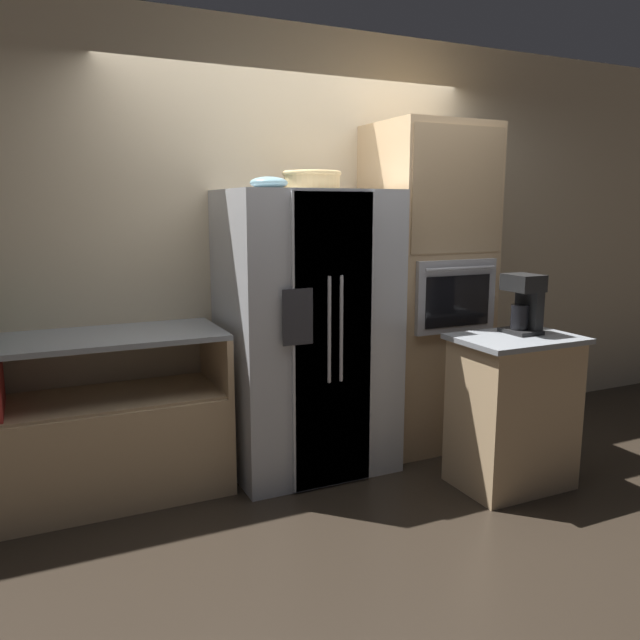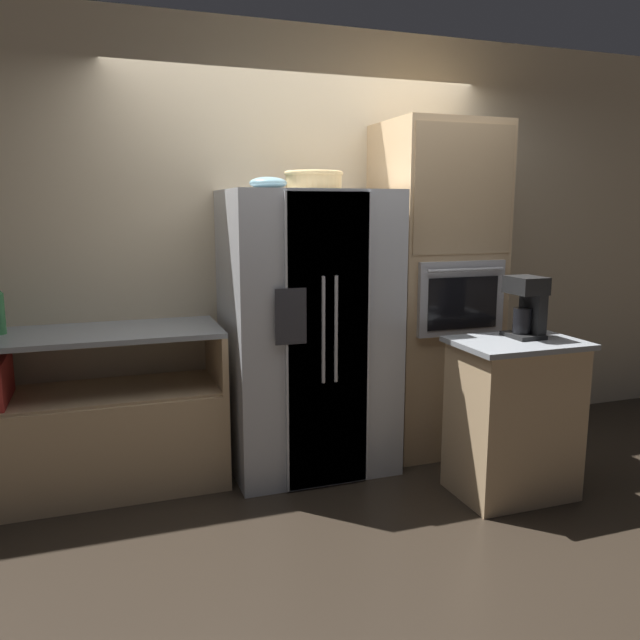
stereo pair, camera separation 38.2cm
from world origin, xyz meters
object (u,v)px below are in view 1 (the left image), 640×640
object	(u,v)px
coffee_maker	(525,301)
wall_oven	(426,288)
wicker_basket	(312,180)
fruit_bowl	(269,183)
refrigerator	(307,332)

from	to	relation	value
coffee_maker	wall_oven	bearing A→B (deg)	101.26
wall_oven	wicker_basket	size ratio (longest dim) A/B	6.06
fruit_bowl	coffee_maker	world-z (taller)	fruit_bowl
wicker_basket	fruit_bowl	distance (m)	0.31
fruit_bowl	wicker_basket	bearing A→B (deg)	10.83
refrigerator	fruit_bowl	xyz separation A→B (m)	(-0.25, -0.03, 0.91)
refrigerator	wicker_basket	bearing A→B (deg)	27.75
wall_oven	wicker_basket	bearing A→B (deg)	-178.13
refrigerator	wicker_basket	world-z (taller)	wicker_basket
refrigerator	wicker_basket	xyz separation A→B (m)	(0.05, 0.03, 0.93)
wicker_basket	coffee_maker	xyz separation A→B (m)	(1.03, -0.76, -0.70)
refrigerator	coffee_maker	distance (m)	1.32
wall_oven	fruit_bowl	xyz separation A→B (m)	(-1.17, -0.09, 0.69)
refrigerator	coffee_maker	xyz separation A→B (m)	(1.08, -0.73, 0.23)
refrigerator	coffee_maker	world-z (taller)	refrigerator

